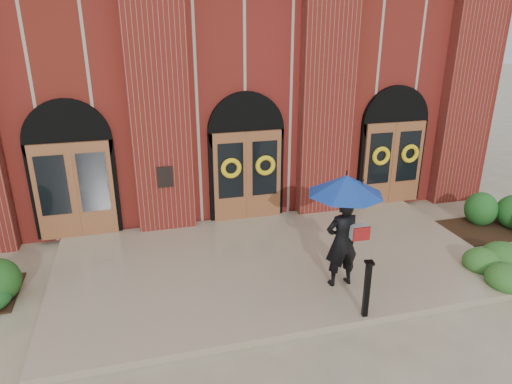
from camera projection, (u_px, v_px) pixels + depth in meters
name	position (u px, v px, depth m)	size (l,w,h in m)	color
ground	(276.00, 269.00, 10.65)	(90.00, 90.00, 0.00)	tan
landing	(274.00, 263.00, 10.76)	(10.00, 5.30, 0.15)	gray
church_building	(208.00, 74.00, 17.33)	(16.20, 12.53, 7.00)	maroon
man_with_umbrella	(344.00, 210.00, 9.17)	(1.59, 1.59, 2.45)	black
metal_post	(367.00, 288.00, 8.51)	(0.18, 0.18, 1.17)	black
hedge_wall_right	(509.00, 212.00, 12.63)	(3.45, 1.38, 0.89)	#1C501C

